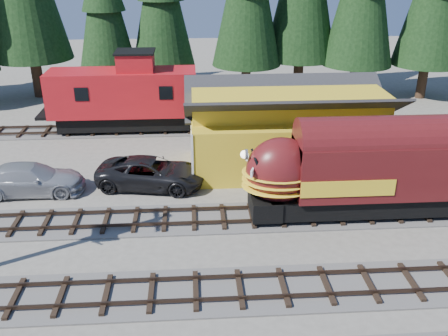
{
  "coord_description": "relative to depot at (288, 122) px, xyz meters",
  "views": [
    {
      "loc": [
        -5.96,
        -18.52,
        12.92
      ],
      "look_at": [
        -4.44,
        4.0,
        2.89
      ],
      "focal_mm": 40.0,
      "sensor_mm": 36.0,
      "label": 1
    }
  ],
  "objects": [
    {
      "name": "caboose",
      "position": [
        -10.96,
        7.5,
        -0.2
      ],
      "size": [
        10.83,
        3.14,
        5.63
      ],
      "color": "black",
      "rests_on": "ground"
    },
    {
      "name": "ground",
      "position": [
        0.0,
        -10.5,
        -2.96
      ],
      "size": [
        120.0,
        120.0,
        0.0
      ],
      "primitive_type": "plane",
      "color": "#6B665B",
      "rests_on": "ground"
    },
    {
      "name": "pickup_truck_a",
      "position": [
        -8.42,
        -2.39,
        -2.09
      ],
      "size": [
        6.66,
        3.93,
        1.74
      ],
      "primitive_type": "imported",
      "rotation": [
        0.0,
        0.0,
        1.4
      ],
      "color": "black",
      "rests_on": "ground"
    },
    {
      "name": "depot",
      "position": [
        0.0,
        0.0,
        0.0
      ],
      "size": [
        12.8,
        7.0,
        5.3
      ],
      "color": "yellow",
      "rests_on": "ground"
    },
    {
      "name": "locomotive",
      "position": [
        3.65,
        -6.5,
        -0.57
      ],
      "size": [
        14.89,
        2.96,
        4.05
      ],
      "color": "black",
      "rests_on": "ground"
    },
    {
      "name": "pickup_truck_b",
      "position": [
        -15.2,
        -2.78,
        -2.1
      ],
      "size": [
        6.02,
        2.55,
        1.73
      ],
      "primitive_type": "imported",
      "rotation": [
        0.0,
        0.0,
        1.59
      ],
      "color": "#A6A8AE",
      "rests_on": "ground"
    },
    {
      "name": "track_spur",
      "position": [
        -10.0,
        7.5,
        -2.9
      ],
      "size": [
        32.0,
        3.2,
        0.33
      ],
      "color": "#4C4947",
      "rests_on": "ground"
    }
  ]
}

